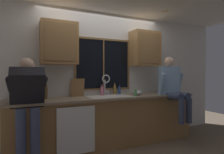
# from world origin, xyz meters

# --- Properties ---
(back_wall) EXTENTS (5.86, 0.12, 2.55)m
(back_wall) POSITION_xyz_m (0.00, 0.06, 1.27)
(back_wall) COLOR silver
(back_wall) RESTS_ON floor
(ceiling_downlight_right) EXTENTS (0.14, 0.14, 0.01)m
(ceiling_downlight_right) POSITION_xyz_m (1.04, -0.60, 2.54)
(ceiling_downlight_right) COLOR #FFEAB2
(window_glass) EXTENTS (1.10, 0.02, 0.95)m
(window_glass) POSITION_xyz_m (-0.00, -0.01, 1.52)
(window_glass) COLOR black
(window_frame_top) EXTENTS (1.17, 0.02, 0.04)m
(window_frame_top) POSITION_xyz_m (-0.00, -0.02, 2.02)
(window_frame_top) COLOR brown
(window_frame_bottom) EXTENTS (1.17, 0.02, 0.04)m
(window_frame_bottom) POSITION_xyz_m (-0.00, -0.02, 1.03)
(window_frame_bottom) COLOR brown
(window_frame_left) EXTENTS (0.03, 0.02, 0.95)m
(window_frame_left) POSITION_xyz_m (-0.57, -0.02, 1.52)
(window_frame_left) COLOR brown
(window_frame_right) EXTENTS (0.03, 0.02, 0.95)m
(window_frame_right) POSITION_xyz_m (0.57, -0.02, 1.52)
(window_frame_right) COLOR brown
(window_mullion_center) EXTENTS (0.02, 0.02, 0.95)m
(window_mullion_center) POSITION_xyz_m (-0.00, -0.02, 1.52)
(window_mullion_center) COLOR brown
(lower_cabinet_run) EXTENTS (3.46, 0.58, 0.88)m
(lower_cabinet_run) POSITION_xyz_m (0.00, -0.29, 0.44)
(lower_cabinet_run) COLOR olive
(lower_cabinet_run) RESTS_ON floor
(countertop) EXTENTS (3.52, 0.62, 0.04)m
(countertop) POSITION_xyz_m (0.00, -0.31, 0.90)
(countertop) COLOR gray
(countertop) RESTS_ON lower_cabinet_run
(dishwasher_front) EXTENTS (0.60, 0.02, 0.74)m
(dishwasher_front) POSITION_xyz_m (-0.71, -0.61, 0.46)
(dishwasher_front) COLOR white
(upper_cabinet_left) EXTENTS (0.61, 0.36, 0.72)m
(upper_cabinet_left) POSITION_xyz_m (-0.89, -0.17, 1.86)
(upper_cabinet_left) COLOR #A87A47
(upper_cabinet_right) EXTENTS (0.61, 0.36, 0.72)m
(upper_cabinet_right) POSITION_xyz_m (0.88, -0.17, 1.86)
(upper_cabinet_right) COLOR #A87A47
(sink) EXTENTS (0.80, 0.46, 0.21)m
(sink) POSITION_xyz_m (-0.00, -0.30, 0.82)
(sink) COLOR silver
(sink) RESTS_ON lower_cabinet_run
(faucet) EXTENTS (0.18, 0.09, 0.40)m
(faucet) POSITION_xyz_m (0.01, -0.12, 1.17)
(faucet) COLOR silver
(faucet) RESTS_ON countertop
(person_standing) EXTENTS (0.53, 0.68, 1.58)m
(person_standing) POSITION_xyz_m (-1.40, -0.62, 0.97)
(person_standing) COLOR #384260
(person_standing) RESTS_ON floor
(person_sitting_on_counter) EXTENTS (0.54, 0.65, 1.26)m
(person_sitting_on_counter) POSITION_xyz_m (1.26, -0.57, 1.10)
(person_sitting_on_counter) COLOR #384260
(person_sitting_on_counter) RESTS_ON countertop
(knife_block) EXTENTS (0.12, 0.18, 0.32)m
(knife_block) POSITION_xyz_m (-1.15, -0.18, 1.03)
(knife_block) COLOR olive
(knife_block) RESTS_ON countertop
(cutting_board) EXTENTS (0.26, 0.09, 0.33)m
(cutting_board) POSITION_xyz_m (-0.55, -0.08, 1.08)
(cutting_board) COLOR #997047
(cutting_board) RESTS_ON countertop
(mixing_bowl) EXTENTS (0.20, 0.20, 0.10)m
(mixing_bowl) POSITION_xyz_m (0.58, -0.32, 0.97)
(mixing_bowl) COLOR #B7B7BC
(mixing_bowl) RESTS_ON countertop
(soap_dispenser) EXTENTS (0.06, 0.07, 0.19)m
(soap_dispenser) POSITION_xyz_m (0.45, -0.49, 0.99)
(soap_dispenser) COLOR #59A566
(soap_dispenser) RESTS_ON countertop
(bottle_green_glass) EXTENTS (0.06, 0.06, 0.22)m
(bottle_green_glass) POSITION_xyz_m (-0.07, -0.11, 1.01)
(bottle_green_glass) COLOR pink
(bottle_green_glass) RESTS_ON countertop
(bottle_tall_clear) EXTENTS (0.05, 0.05, 0.24)m
(bottle_tall_clear) POSITION_xyz_m (0.22, -0.08, 1.02)
(bottle_tall_clear) COLOR olive
(bottle_tall_clear) RESTS_ON countertop
(bottle_amber_small) EXTENTS (0.05, 0.05, 0.20)m
(bottle_amber_small) POSITION_xyz_m (0.32, -0.07, 1.00)
(bottle_amber_small) COLOR #334C8C
(bottle_amber_small) RESTS_ON countertop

